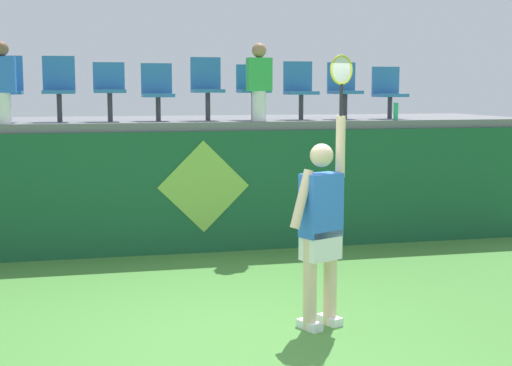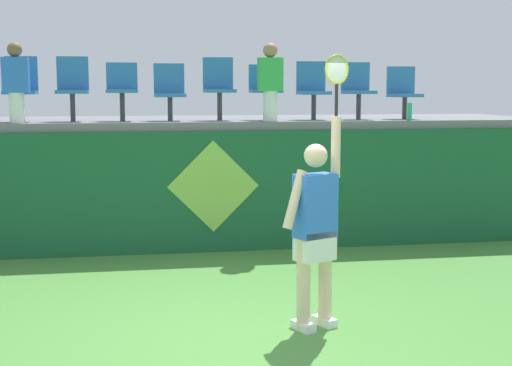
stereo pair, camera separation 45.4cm
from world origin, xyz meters
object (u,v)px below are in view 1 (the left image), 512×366
(tennis_player, at_px, (321,225))
(stadium_chair_6, at_px, (253,88))
(water_bottle, at_px, (396,111))
(stadium_chair_4, at_px, (157,90))
(stadium_chair_8, at_px, (344,87))
(stadium_chair_7, at_px, (300,87))
(spectator_0, at_px, (259,80))
(stadium_chair_5, at_px, (207,85))
(spectator_1, at_px, (2,81))
(stadium_chair_1, at_px, (6,86))
(stadium_chair_3, at_px, (109,87))
(stadium_chair_9, at_px, (388,90))
(stadium_chair_2, at_px, (59,85))

(tennis_player, bearing_deg, stadium_chair_6, 86.35)
(water_bottle, xyz_separation_m, stadium_chair_4, (-3.44, 0.48, 0.32))
(stadium_chair_8, bearing_deg, stadium_chair_7, 179.83)
(stadium_chair_8, relative_size, spectator_0, 0.78)
(stadium_chair_5, relative_size, stadium_chair_8, 1.07)
(spectator_1, bearing_deg, stadium_chair_4, 11.99)
(stadium_chair_1, relative_size, stadium_chair_3, 1.10)
(stadium_chair_1, distance_m, stadium_chair_8, 4.85)
(stadium_chair_1, bearing_deg, stadium_chair_9, -0.06)
(stadium_chair_7, xyz_separation_m, spectator_0, (-0.72, -0.42, 0.10))
(stadium_chair_1, xyz_separation_m, stadium_chair_3, (1.38, -0.01, -0.02))
(stadium_chair_3, bearing_deg, stadium_chair_2, 179.16)
(stadium_chair_3, height_order, stadium_chair_8, stadium_chair_8)
(stadium_chair_4, height_order, spectator_1, spectator_1)
(water_bottle, xyz_separation_m, stadium_chair_8, (-0.65, 0.48, 0.35))
(tennis_player, bearing_deg, stadium_chair_1, 127.88)
(stadium_chair_6, bearing_deg, water_bottle, -12.93)
(stadium_chair_5, bearing_deg, spectator_0, -32.05)
(tennis_player, relative_size, stadium_chair_5, 2.83)
(stadium_chair_7, distance_m, stadium_chair_9, 1.41)
(water_bottle, bearing_deg, stadium_chair_4, 172.05)
(stadium_chair_4, height_order, stadium_chair_8, stadium_chair_8)
(stadium_chair_5, bearing_deg, stadium_chair_8, -0.09)
(stadium_chair_2, bearing_deg, stadium_chair_3, -0.84)
(water_bottle, bearing_deg, spectator_1, 179.53)
(water_bottle, distance_m, stadium_chair_3, 4.16)
(stadium_chair_4, bearing_deg, stadium_chair_1, 179.89)
(stadium_chair_9, bearing_deg, stadium_chair_5, 179.92)
(stadium_chair_2, xyz_separation_m, spectator_1, (-0.70, -0.44, 0.05))
(stadium_chair_4, bearing_deg, tennis_player, -74.55)
(stadium_chair_8, bearing_deg, spectator_1, -174.88)
(stadium_chair_8, bearing_deg, spectator_0, -163.37)
(water_bottle, relative_size, stadium_chair_3, 0.31)
(stadium_chair_1, height_order, stadium_chair_2, stadium_chair_2)
(stadium_chair_1, height_order, stadium_chair_9, stadium_chair_1)
(tennis_player, xyz_separation_m, stadium_chair_7, (0.98, 4.09, 1.29))
(stadium_chair_8, bearing_deg, water_bottle, -36.56)
(stadium_chair_2, relative_size, stadium_chair_9, 1.15)
(stadium_chair_5, relative_size, stadium_chair_6, 1.12)
(water_bottle, xyz_separation_m, stadium_chair_2, (-4.80, 0.48, 0.38))
(stadium_chair_2, distance_m, spectator_0, 2.78)
(stadium_chair_3, distance_m, spectator_1, 1.45)
(stadium_chair_3, distance_m, stadium_chair_8, 3.47)
(stadium_chair_1, xyz_separation_m, stadium_chair_5, (2.76, -0.00, 0.01))
(stadium_chair_7, bearing_deg, spectator_1, -174.01)
(stadium_chair_5, bearing_deg, stadium_chair_1, 179.96)
(stadium_chair_4, distance_m, stadium_chair_9, 3.52)
(stadium_chair_3, xyz_separation_m, stadium_chair_4, (0.67, 0.01, -0.03))
(stadium_chair_8, bearing_deg, stadium_chair_2, 179.93)
(stadium_chair_2, xyz_separation_m, stadium_chair_9, (4.87, -0.01, -0.07))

